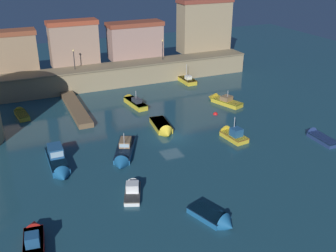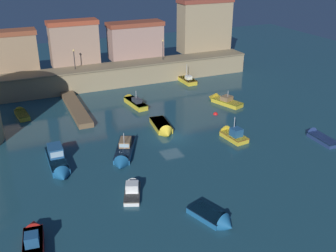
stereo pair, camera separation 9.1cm
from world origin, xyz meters
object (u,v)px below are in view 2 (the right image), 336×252
at_px(quay_lamp_1, 163,46).
at_px(moored_boat_9, 133,188).
at_px(moored_boat_3, 21,113).
at_px(moored_boat_7, 33,242).
at_px(moored_boat_2, 58,162).
at_px(moored_boat_0, 124,153).
at_px(moored_boat_4, 133,101).
at_px(moored_boat_6, 185,79).
at_px(moored_boat_10, 163,128).
at_px(moored_boat_5, 222,100).
at_px(moored_boat_11, 216,219).
at_px(quay_lamp_0, 74,56).
at_px(moored_boat_1, 231,134).
at_px(mooring_buoy_0, 215,114).
at_px(moored_boat_8, 317,136).

xyz_separation_m(quay_lamp_1, moored_boat_9, (-16.40, -31.41, -5.36)).
relative_size(moored_boat_3, moored_boat_7, 0.76).
bearing_deg(moored_boat_2, moored_boat_7, -17.52).
distance_m(moored_boat_3, moored_boat_7, 27.97).
distance_m(moored_boat_0, moored_boat_4, 16.01).
distance_m(moored_boat_4, moored_boat_6, 13.62).
distance_m(moored_boat_2, moored_boat_10, 14.11).
xyz_separation_m(quay_lamp_1, moored_boat_5, (3.37, -14.40, -5.32)).
bearing_deg(moored_boat_11, moored_boat_5, 128.69).
distance_m(quay_lamp_0, quay_lamp_1, 15.09).
bearing_deg(quay_lamp_1, moored_boat_2, -132.64).
xyz_separation_m(moored_boat_9, moored_boat_11, (4.93, -7.09, -0.06)).
relative_size(moored_boat_1, moored_boat_3, 0.98).
relative_size(quay_lamp_0, moored_boat_7, 0.51).
bearing_deg(mooring_buoy_0, quay_lamp_1, 90.84).
bearing_deg(moored_boat_10, moored_boat_8, 66.11).
xyz_separation_m(moored_boat_3, moored_boat_7, (-1.42, -27.94, 0.16)).
xyz_separation_m(moored_boat_1, moored_boat_10, (-6.78, 4.98, -0.09)).
relative_size(moored_boat_11, mooring_buoy_0, 7.03).
bearing_deg(moored_boat_0, moored_boat_1, 112.60).
xyz_separation_m(moored_boat_7, mooring_buoy_0, (26.09, 17.61, -0.50)).
bearing_deg(moored_boat_7, mooring_buoy_0, -49.05).
bearing_deg(moored_boat_4, quay_lamp_1, -49.86).
bearing_deg(moored_boat_7, moored_boat_1, -59.44).
relative_size(quay_lamp_1, moored_boat_10, 0.59).
bearing_deg(moored_boat_1, mooring_buoy_0, -22.29).
height_order(moored_boat_3, moored_boat_9, moored_boat_9).
distance_m(quay_lamp_0, moored_boat_2, 25.41).
xyz_separation_m(moored_boat_0, moored_boat_7, (-10.77, -11.13, 0.10)).
xyz_separation_m(moored_boat_4, moored_boat_7, (-16.94, -25.91, 0.06)).
height_order(moored_boat_0, moored_boat_3, moored_boat_0).
bearing_deg(moored_boat_3, moored_boat_1, -135.18).
relative_size(moored_boat_2, moored_boat_9, 1.57).
bearing_deg(mooring_buoy_0, moored_boat_0, -157.07).
xyz_separation_m(moored_boat_4, moored_boat_6, (11.78, 6.84, -0.01)).
height_order(quay_lamp_1, moored_boat_4, quay_lamp_1).
bearing_deg(mooring_buoy_0, moored_boat_4, 137.80).
bearing_deg(quay_lamp_0, mooring_buoy_0, -49.53).
distance_m(quay_lamp_0, moored_boat_9, 31.87).
bearing_deg(quay_lamp_0, moored_boat_7, -106.78).
distance_m(moored_boat_3, mooring_buoy_0, 26.74).
bearing_deg(moored_boat_2, moored_boat_8, 79.98).
bearing_deg(moored_boat_10, moored_boat_0, -50.08).
bearing_deg(moored_boat_5, moored_boat_10, 95.49).
relative_size(moored_boat_1, moored_boat_7, 0.75).
bearing_deg(moored_boat_6, moored_boat_4, 117.96).
distance_m(moored_boat_0, moored_boat_1, 13.39).
bearing_deg(moored_boat_10, moored_boat_1, 59.86).
relative_size(quay_lamp_0, moored_boat_4, 0.49).
xyz_separation_m(quay_lamp_1, moored_boat_0, (-15.06, -24.48, -5.32)).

